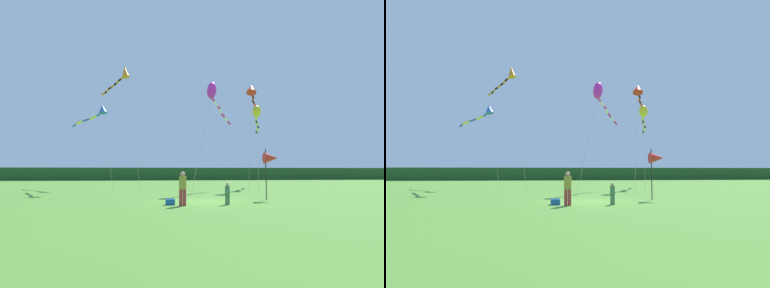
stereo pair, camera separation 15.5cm
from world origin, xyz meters
TOP-DOWN VIEW (x-y plane):
  - ground_plane at (0.00, 0.00)m, footprint 120.00×120.00m
  - distant_treeline at (0.00, 45.00)m, footprint 108.00×2.57m
  - person_adult at (-1.38, -2.11)m, footprint 0.39×0.39m
  - person_child at (1.05, -1.79)m, footprint 0.26×0.26m
  - cooler_box at (-2.00, -1.55)m, footprint 0.50×0.41m
  - banner_flag_pole at (4.47, 0.76)m, footprint 0.90×0.70m
  - kite_orange at (-6.31, 12.16)m, footprint 4.73×6.14m
  - kite_yellow at (8.08, 14.19)m, footprint 2.70×8.33m
  - kite_blue at (-9.05, 15.22)m, footprint 5.54×5.35m
  - kite_magenta at (2.20, 8.51)m, footprint 5.26×9.79m
  - kite_red at (6.90, 11.99)m, footprint 4.15×9.50m

SIDE VIEW (x-z plane):
  - ground_plane at x=0.00m, z-range 0.00..0.00m
  - cooler_box at x=-2.00m, z-range 0.00..0.30m
  - person_child at x=1.05m, z-range 0.07..1.24m
  - person_adult at x=-1.38m, z-range 0.10..1.86m
  - distant_treeline at x=0.00m, z-range 0.00..2.51m
  - banner_flag_pole at x=4.47m, z-range 1.00..4.19m
  - kite_yellow at x=8.08m, z-range 3.57..12.63m
  - kite_blue at x=-9.05m, z-range 3.69..12.65m
  - kite_magenta at x=2.20m, z-range 3.75..13.59m
  - kite_red at x=6.90m, z-range 4.54..15.36m
  - kite_orange at x=-6.31m, z-range 5.18..17.36m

